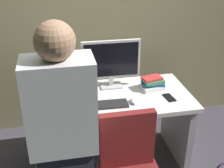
# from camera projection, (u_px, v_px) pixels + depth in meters

# --- Properties ---
(ground_plane) EXTENTS (9.00, 9.00, 0.00)m
(ground_plane) POSITION_uv_depth(u_px,v_px,m) (111.00, 160.00, 3.01)
(ground_plane) COLOR #3D3842
(desk) EXTENTS (1.44, 0.72, 0.72)m
(desk) POSITION_uv_depth(u_px,v_px,m) (111.00, 118.00, 2.78)
(desk) COLOR white
(desk) RESTS_ON ground
(person_at_desk) EXTENTS (0.40, 0.24, 1.64)m
(person_at_desk) POSITION_uv_depth(u_px,v_px,m) (64.00, 148.00, 1.86)
(person_at_desk) COLOR #262838
(person_at_desk) RESTS_ON ground
(monitor) EXTENTS (0.54, 0.14, 0.46)m
(monitor) POSITION_uv_depth(u_px,v_px,m) (111.00, 61.00, 2.75)
(monitor) COLOR silver
(monitor) RESTS_ON desk
(keyboard) EXTENTS (0.43, 0.15, 0.02)m
(keyboard) POSITION_uv_depth(u_px,v_px,m) (102.00, 105.00, 2.53)
(keyboard) COLOR #262626
(keyboard) RESTS_ON desk
(mouse) EXTENTS (0.06, 0.10, 0.03)m
(mouse) POSITION_uv_depth(u_px,v_px,m) (134.00, 101.00, 2.58)
(mouse) COLOR white
(mouse) RESTS_ON desk
(cup_near_keyboard) EXTENTS (0.06, 0.06, 0.09)m
(cup_near_keyboard) POSITION_uv_depth(u_px,v_px,m) (66.00, 104.00, 2.48)
(cup_near_keyboard) COLOR white
(cup_near_keyboard) RESTS_ON desk
(cup_by_monitor) EXTENTS (0.08, 0.08, 0.10)m
(cup_by_monitor) POSITION_uv_depth(u_px,v_px,m) (50.00, 86.00, 2.75)
(cup_by_monitor) COLOR #D84C3F
(cup_by_monitor) RESTS_ON desk
(book_stack) EXTENTS (0.24, 0.18, 0.12)m
(book_stack) POSITION_uv_depth(u_px,v_px,m) (152.00, 83.00, 2.80)
(book_stack) COLOR white
(book_stack) RESTS_ON desk
(cell_phone) EXTENTS (0.09, 0.15, 0.01)m
(cell_phone) POSITION_uv_depth(u_px,v_px,m) (169.00, 98.00, 2.66)
(cell_phone) COLOR black
(cell_phone) RESTS_ON desk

